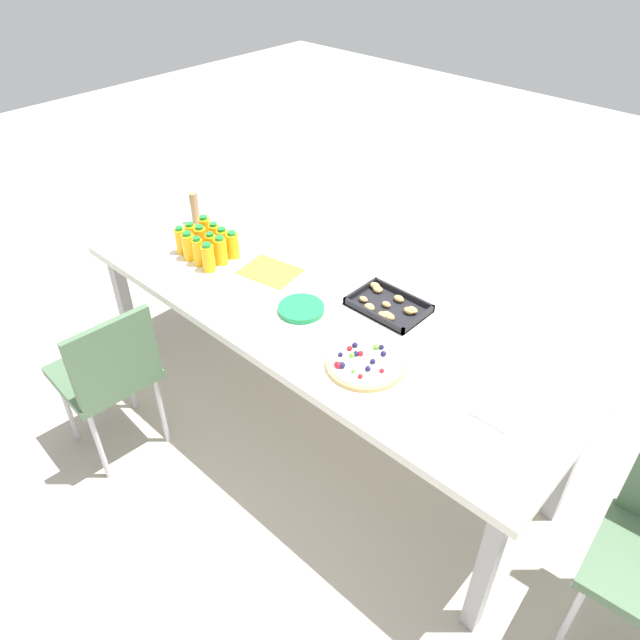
% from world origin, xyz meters
% --- Properties ---
extents(ground_plane, '(12.00, 12.00, 0.00)m').
position_xyz_m(ground_plane, '(0.00, 0.00, 0.00)').
color(ground_plane, '#B2A899').
extents(party_table, '(2.38, 0.81, 0.75)m').
position_xyz_m(party_table, '(0.00, 0.00, 0.69)').
color(party_table, silver).
rests_on(party_table, ground_plane).
extents(chair_near_left, '(0.42, 0.42, 0.83)m').
position_xyz_m(chair_near_left, '(-0.57, -0.73, 0.50)').
color(chair_near_left, '#4C6B4C').
rests_on(chair_near_left, ground_plane).
extents(juice_bottle_0, '(0.05, 0.05, 0.14)m').
position_xyz_m(juice_bottle_0, '(-0.79, -0.12, 0.82)').
color(juice_bottle_0, '#FAAE14').
rests_on(juice_bottle_0, party_table).
extents(juice_bottle_1, '(0.06, 0.06, 0.15)m').
position_xyz_m(juice_bottle_1, '(-0.72, -0.12, 0.82)').
color(juice_bottle_1, '#FAAD14').
rests_on(juice_bottle_1, party_table).
extents(juice_bottle_2, '(0.05, 0.05, 0.15)m').
position_xyz_m(juice_bottle_2, '(-0.64, -0.13, 0.82)').
color(juice_bottle_2, '#F9AE14').
rests_on(juice_bottle_2, party_table).
extents(juice_bottle_3, '(0.06, 0.06, 0.14)m').
position_xyz_m(juice_bottle_3, '(-0.57, -0.13, 0.82)').
color(juice_bottle_3, '#F9AC14').
rests_on(juice_bottle_3, party_table).
extents(juice_bottle_4, '(0.06, 0.06, 0.13)m').
position_xyz_m(juice_bottle_4, '(-0.80, -0.05, 0.81)').
color(juice_bottle_4, '#FAAB14').
rests_on(juice_bottle_4, party_table).
extents(juice_bottle_5, '(0.06, 0.06, 0.15)m').
position_xyz_m(juice_bottle_5, '(-0.72, -0.05, 0.82)').
color(juice_bottle_5, '#F9AB14').
rests_on(juice_bottle_5, party_table).
extents(juice_bottle_6, '(0.05, 0.05, 0.14)m').
position_xyz_m(juice_bottle_6, '(-0.65, -0.04, 0.81)').
color(juice_bottle_6, '#FAAB14').
rests_on(juice_bottle_6, party_table).
extents(juice_bottle_7, '(0.06, 0.06, 0.14)m').
position_xyz_m(juice_bottle_7, '(-0.57, -0.04, 0.82)').
color(juice_bottle_7, '#FAAC14').
rests_on(juice_bottle_7, party_table).
extents(juice_bottle_8, '(0.06, 0.06, 0.15)m').
position_xyz_m(juice_bottle_8, '(-0.79, 0.03, 0.82)').
color(juice_bottle_8, '#F9AC14').
rests_on(juice_bottle_8, party_table).
extents(juice_bottle_9, '(0.06, 0.06, 0.13)m').
position_xyz_m(juice_bottle_9, '(-0.72, 0.03, 0.81)').
color(juice_bottle_9, '#F9AE14').
rests_on(juice_bottle_9, party_table).
extents(juice_bottle_10, '(0.06, 0.06, 0.14)m').
position_xyz_m(juice_bottle_10, '(-0.64, 0.03, 0.81)').
color(juice_bottle_10, '#F9AC14').
rests_on(juice_bottle_10, party_table).
extents(juice_bottle_11, '(0.06, 0.06, 0.14)m').
position_xyz_m(juice_bottle_11, '(-0.58, 0.03, 0.81)').
color(juice_bottle_11, '#FAAE14').
rests_on(juice_bottle_11, party_table).
extents(fruit_pizza, '(0.31, 0.31, 0.05)m').
position_xyz_m(fruit_pizza, '(0.40, -0.15, 0.76)').
color(fruit_pizza, tan).
rests_on(fruit_pizza, party_table).
extents(snack_tray, '(0.33, 0.23, 0.04)m').
position_xyz_m(snack_tray, '(0.24, 0.21, 0.76)').
color(snack_tray, black).
rests_on(snack_tray, party_table).
extents(plate_stack, '(0.20, 0.20, 0.02)m').
position_xyz_m(plate_stack, '(-0.02, -0.06, 0.76)').
color(plate_stack, '#1E8C4C').
rests_on(plate_stack, party_table).
extents(napkin_stack, '(0.15, 0.15, 0.01)m').
position_xyz_m(napkin_stack, '(0.90, -0.02, 0.76)').
color(napkin_stack, white).
rests_on(napkin_stack, party_table).
extents(cardboard_tube, '(0.04, 0.04, 0.18)m').
position_xyz_m(cardboard_tube, '(-0.99, 0.12, 0.84)').
color(cardboard_tube, '#9E7A56').
rests_on(cardboard_tube, party_table).
extents(paper_folder, '(0.29, 0.24, 0.01)m').
position_xyz_m(paper_folder, '(-0.35, 0.06, 0.75)').
color(paper_folder, yellow).
rests_on(paper_folder, party_table).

